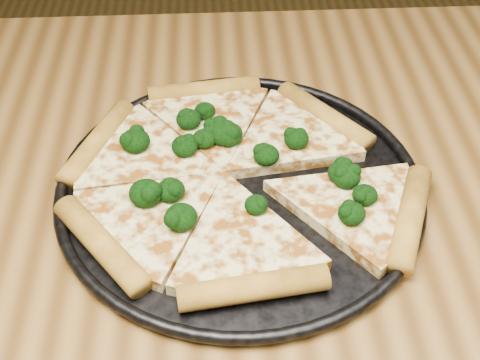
{
  "coord_description": "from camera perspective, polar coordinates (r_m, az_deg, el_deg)",
  "views": [
    {
      "loc": [
        0.04,
        -0.4,
        1.21
      ],
      "look_at": [
        0.06,
        0.07,
        0.77
      ],
      "focal_mm": 47.38,
      "sensor_mm": 36.0,
      "label": 1
    }
  ],
  "objects": [
    {
      "name": "pizza",
      "position": [
        0.65,
        -0.81,
        0.49
      ],
      "size": [
        0.39,
        0.34,
        0.03
      ],
      "rotation": [
        0.0,
        0.0,
        0.13
      ],
      "color": "#EEDD91",
      "rests_on": "pizza_pan"
    },
    {
      "name": "pizza_pan",
      "position": [
        0.66,
        0.0,
        -0.52
      ],
      "size": [
        0.38,
        0.38,
        0.02
      ],
      "color": "black",
      "rests_on": "dining_table"
    },
    {
      "name": "dining_table",
      "position": [
        0.68,
        -4.87,
        -11.02
      ],
      "size": [
        1.2,
        0.9,
        0.75
      ],
      "color": "brown",
      "rests_on": "ground"
    },
    {
      "name": "broccoli_florets",
      "position": [
        0.66,
        -0.93,
        1.88
      ],
      "size": [
        0.26,
        0.19,
        0.03
      ],
      "color": "black",
      "rests_on": "pizza"
    }
  ]
}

